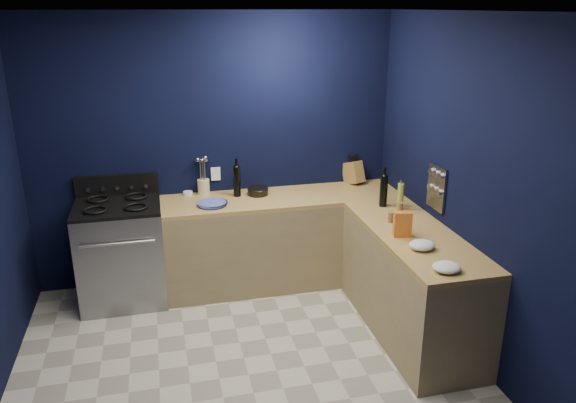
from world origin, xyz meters
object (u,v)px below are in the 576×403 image
object	(u,v)px
knife_block	(353,173)
crouton_bag	(403,224)
gas_range	(122,254)
utensil_crock	(204,187)
plate_stack	(212,204)

from	to	relation	value
knife_block	crouton_bag	distance (m)	1.44
knife_block	crouton_bag	world-z (taller)	knife_block
gas_range	utensil_crock	distance (m)	0.99
utensil_crock	knife_block	xyz separation A→B (m)	(1.53, -0.01, 0.04)
utensil_crock	crouton_bag	world-z (taller)	crouton_bag
crouton_bag	knife_block	bearing A→B (deg)	97.86
utensil_crock	crouton_bag	xyz separation A→B (m)	(1.43, -1.44, 0.03)
gas_range	utensil_crock	xyz separation A→B (m)	(0.80, 0.27, 0.51)
gas_range	knife_block	distance (m)	2.41
plate_stack	crouton_bag	size ratio (longest dim) A/B	1.29
plate_stack	knife_block	bearing A→B (deg)	13.21
utensil_crock	knife_block	world-z (taller)	knife_block
utensil_crock	plate_stack	bearing A→B (deg)	-83.70
plate_stack	knife_block	size ratio (longest dim) A/B	1.19
gas_range	knife_block	world-z (taller)	knife_block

